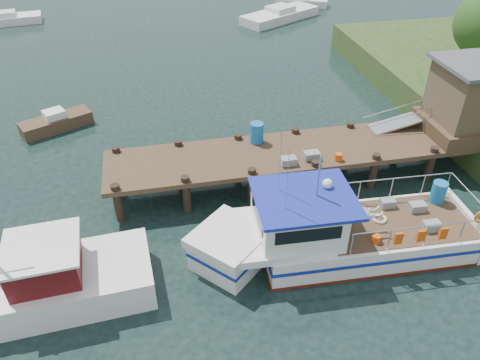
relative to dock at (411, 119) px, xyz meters
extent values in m
plane|color=black|center=(-6.51, -0.01, -2.24)|extent=(160.00, 160.00, 0.00)
cylinder|color=#332114|center=(7.49, 5.99, -0.72)|extent=(0.50, 0.50, 3.05)
cube|color=#463221|center=(-4.51, -0.01, -0.94)|extent=(16.00, 3.00, 0.20)
cylinder|color=black|center=(-12.01, -1.31, -1.59)|extent=(0.32, 0.32, 1.90)
cylinder|color=black|center=(-12.01, 1.29, -1.59)|extent=(0.32, 0.32, 1.90)
cylinder|color=black|center=(-9.51, -1.31, -1.59)|extent=(0.32, 0.32, 1.90)
cylinder|color=black|center=(-9.51, 1.29, -1.59)|extent=(0.32, 0.32, 1.90)
cylinder|color=black|center=(-7.01, -1.31, -1.59)|extent=(0.32, 0.32, 1.90)
cylinder|color=black|center=(-7.01, 1.29, -1.59)|extent=(0.32, 0.32, 1.90)
cylinder|color=black|center=(-4.51, -1.31, -1.59)|extent=(0.32, 0.32, 1.90)
cylinder|color=black|center=(-4.51, 1.29, -1.59)|extent=(0.32, 0.32, 1.90)
cylinder|color=black|center=(-2.01, -1.31, -1.59)|extent=(0.32, 0.32, 1.90)
cylinder|color=black|center=(-2.01, 1.29, -1.59)|extent=(0.32, 0.32, 1.90)
cylinder|color=black|center=(0.49, -1.31, -1.59)|extent=(0.32, 0.32, 1.90)
cylinder|color=black|center=(0.49, 1.29, -1.59)|extent=(0.32, 0.32, 1.90)
cylinder|color=black|center=(2.99, 1.29, -1.59)|extent=(0.32, 0.32, 1.90)
cube|color=#463221|center=(2.49, -0.01, -0.54)|extent=(3.20, 3.00, 0.60)
cube|color=#4C3C2A|center=(2.49, -0.01, 0.86)|extent=(2.60, 2.60, 2.40)
cube|color=#A5A8AD|center=(0.19, 0.89, -0.59)|extent=(3.34, 0.90, 0.79)
cylinder|color=silver|center=(0.19, 0.49, -0.09)|extent=(3.34, 0.05, 0.76)
cylinder|color=silver|center=(0.19, 1.29, -0.09)|extent=(3.34, 0.05, 0.76)
cube|color=slate|center=(-5.51, -1.01, -0.68)|extent=(0.60, 0.40, 0.30)
cube|color=slate|center=(-4.51, -0.81, -0.68)|extent=(0.60, 0.40, 0.30)
cylinder|color=#D3480C|center=(-3.51, -1.11, -0.69)|extent=(0.30, 0.30, 0.28)
cylinder|color=#165F9C|center=(-6.31, 0.89, -0.40)|extent=(0.56, 0.56, 0.85)
cube|color=silver|center=(-3.87, -4.60, -1.71)|extent=(7.03, 3.07, 1.06)
cube|color=silver|center=(-8.48, -4.40, -1.71)|extent=(2.77, 2.77, 1.06)
cube|color=silver|center=(-8.48, -4.40, -1.04)|extent=(3.03, 3.02, 0.32)
cube|color=silver|center=(-7.55, -4.44, -1.07)|extent=(1.96, 2.71, 0.28)
cube|color=navy|center=(-3.87, -4.60, -1.58)|extent=(7.12, 3.11, 0.13)
cube|color=navy|center=(-8.48, -4.40, -1.58)|extent=(2.81, 2.81, 0.13)
cube|color=#53190B|center=(-3.87, -4.60, -2.19)|extent=(7.12, 3.09, 0.13)
cube|color=#463221|center=(-2.76, -4.65, -1.17)|extent=(5.08, 2.71, 0.04)
cube|color=silver|center=(-0.28, -4.76, -1.62)|extent=(0.31, 2.77, 1.24)
cube|color=silver|center=(-6.27, -4.49, -0.49)|extent=(2.69, 2.51, 1.38)
cube|color=black|center=(-6.32, -5.70, -0.21)|extent=(2.03, 0.13, 0.46)
cube|color=black|center=(-6.21, -3.29, -0.21)|extent=(2.03, 0.13, 0.46)
cube|color=black|center=(-7.56, -4.44, -0.21)|extent=(0.11, 1.66, 0.46)
cube|color=navy|center=(-6.08, -4.50, 0.25)|extent=(3.25, 2.81, 0.11)
cylinder|color=silver|center=(-5.71, -4.52, 1.03)|extent=(0.08, 0.08, 1.48)
cylinder|color=silver|center=(-6.84, -4.93, 1.40)|extent=(0.02, 0.02, 2.21)
cylinder|color=silver|center=(-6.80, -4.01, 1.40)|extent=(0.02, 0.02, 2.21)
sphere|color=silver|center=(-5.24, -4.17, 0.43)|extent=(0.35, 0.35, 0.33)
cylinder|color=silver|center=(-2.68, -5.93, -0.30)|extent=(4.61, 0.24, 0.04)
cylinder|color=silver|center=(-2.57, -3.38, -0.30)|extent=(4.61, 0.24, 0.04)
cylinder|color=silver|center=(-0.30, -4.76, -0.30)|extent=(0.15, 2.53, 0.04)
cylinder|color=silver|center=(-4.94, -5.83, -0.74)|extent=(0.04, 0.04, 0.88)
cylinder|color=silver|center=(-4.83, -3.28, -0.74)|extent=(0.04, 0.04, 0.88)
cylinder|color=silver|center=(-3.74, -5.88, -0.74)|extent=(0.04, 0.04, 0.88)
cylinder|color=silver|center=(-3.63, -3.34, -0.74)|extent=(0.04, 0.04, 0.88)
cylinder|color=silver|center=(-2.54, -5.93, -0.74)|extent=(0.04, 0.04, 0.88)
cylinder|color=silver|center=(-2.43, -3.39, -0.74)|extent=(0.04, 0.04, 0.88)
cylinder|color=silver|center=(-1.35, -5.99, -0.74)|extent=(0.04, 0.04, 0.88)
cylinder|color=silver|center=(-1.23, -3.44, -0.74)|extent=(0.04, 0.04, 0.88)
cylinder|color=silver|center=(-0.27, -3.49, -0.74)|extent=(0.04, 0.04, 0.88)
cube|color=slate|center=(-1.87, -5.24, -1.01)|extent=(0.57, 0.39, 0.30)
cube|color=slate|center=(-1.82, -4.23, -1.01)|extent=(0.57, 0.39, 0.30)
cube|color=slate|center=(-2.73, -3.82, -1.01)|extent=(0.52, 0.37, 0.30)
cylinder|color=#165F9C|center=(-0.89, -3.90, -0.77)|extent=(0.54, 0.54, 0.81)
cylinder|color=#D3480C|center=(-3.91, -5.43, -1.03)|extent=(0.29, 0.29, 0.28)
torus|color=#BFB28C|center=(-3.31, -4.44, -1.12)|extent=(0.54, 0.54, 0.11)
cube|color=#D3480C|center=(-3.47, -5.91, -0.67)|extent=(0.26, 0.10, 0.41)
cube|color=#D3480C|center=(-2.73, -5.94, -0.67)|extent=(0.26, 0.10, 0.41)
cube|color=#D3480C|center=(-1.99, -5.97, -0.67)|extent=(0.26, 0.10, 0.41)
imported|color=silver|center=(-4.43, -4.85, -0.37)|extent=(0.41, 0.61, 1.62)
cube|color=silver|center=(-14.51, -4.75, -1.70)|extent=(7.16, 3.05, 1.08)
cube|color=#4F0D0F|center=(-13.97, -4.71, -0.68)|extent=(2.07, 2.07, 1.02)
cube|color=silver|center=(-13.97, -4.71, -0.14)|extent=(2.29, 2.29, 0.09)
cube|color=#463221|center=(-15.09, 6.46, -1.93)|extent=(3.52, 2.50, 0.62)
cube|color=silver|center=(-15.09, 6.46, -1.46)|extent=(1.20, 1.14, 0.40)
cube|color=silver|center=(-20.81, 25.04, -1.94)|extent=(5.37, 2.42, 0.60)
cube|color=silver|center=(-20.81, 25.04, -1.48)|extent=(1.60, 1.42, 0.39)
cube|color=silver|center=(3.59, 25.30, -1.92)|extent=(4.79, 3.35, 0.64)
cube|color=silver|center=(0.61, 21.69, -1.90)|extent=(7.09, 5.43, 0.68)
cube|color=silver|center=(0.61, 21.69, -1.38)|extent=(2.48, 2.38, 0.44)
camera|label=1|loc=(-10.39, -15.33, 9.07)|focal=35.00mm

